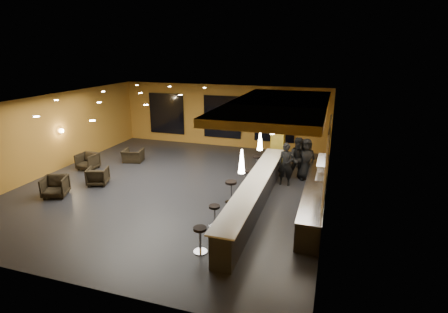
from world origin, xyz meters
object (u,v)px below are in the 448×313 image
(bar_counter, at_px, (255,194))
(bar_stool_2, at_px, (231,189))
(pendant_0, at_px, (242,161))
(pendant_2, at_px, (273,126))
(bar_stool_3, at_px, (246,177))
(pendant_1, at_px, (260,140))
(bar_stool_1, at_px, (214,213))
(column, at_px, (278,131))
(staff_c, at_px, (306,159))
(prep_counter, at_px, (314,198))
(bar_stool_0, at_px, (200,236))
(armchair_d, at_px, (133,156))
(staff_a, at_px, (286,164))
(staff_b, at_px, (299,159))
(armchair_a, at_px, (55,186))
(armchair_c, at_px, (88,161))
(armchair_b, at_px, (98,176))
(bar_stool_4, at_px, (257,162))

(bar_counter, distance_m, bar_stool_2, 0.94)
(bar_counter, height_order, pendant_0, pendant_0)
(pendant_2, xyz_separation_m, bar_stool_3, (-0.78, -1.36, -1.87))
(pendant_1, height_order, bar_stool_1, pendant_1)
(column, distance_m, staff_c, 2.02)
(prep_counter, distance_m, staff_c, 3.02)
(bar_stool_0, relative_size, bar_stool_2, 0.90)
(column, xyz_separation_m, staff_c, (1.41, -1.18, -0.85))
(bar_stool_1, bearing_deg, prep_counter, 37.87)
(pendant_0, distance_m, bar_stool_1, 2.11)
(column, bearing_deg, bar_stool_3, -104.81)
(armchair_d, relative_size, bar_stool_3, 1.29)
(staff_a, relative_size, staff_b, 0.95)
(staff_b, relative_size, bar_stool_0, 2.43)
(staff_a, distance_m, armchair_a, 9.07)
(column, height_order, bar_stool_1, column)
(bar_stool_1, xyz_separation_m, bar_stool_2, (-0.01, 1.85, 0.08))
(staff_a, bearing_deg, pendant_0, -98.63)
(staff_b, relative_size, armchair_c, 2.23)
(bar_counter, distance_m, pendant_2, 3.52)
(bar_stool_1, height_order, bar_stool_3, bar_stool_3)
(bar_counter, distance_m, column, 4.77)
(armchair_b, distance_m, armchair_c, 2.23)
(column, bearing_deg, armchair_a, -141.54)
(bar_stool_0, bearing_deg, bar_stool_1, 94.05)
(armchair_b, distance_m, bar_stool_2, 5.80)
(staff_c, bearing_deg, staff_a, -151.95)
(bar_counter, height_order, armchair_b, bar_counter)
(pendant_2, bearing_deg, armchair_c, -170.84)
(staff_a, relative_size, staff_c, 0.99)
(pendant_2, relative_size, bar_stool_4, 0.83)
(bar_counter, distance_m, staff_b, 3.45)
(prep_counter, relative_size, armchair_b, 7.46)
(armchair_b, relative_size, bar_stool_1, 1.10)
(prep_counter, distance_m, bar_stool_4, 4.02)
(armchair_b, height_order, armchair_d, armchair_b)
(armchair_b, height_order, bar_stool_1, same)
(armchair_b, distance_m, armchair_d, 3.10)
(bar_counter, distance_m, armchair_a, 7.63)
(pendant_0, bearing_deg, bar_stool_4, 97.48)
(staff_a, relative_size, armchair_b, 2.21)
(bar_counter, height_order, staff_b, staff_b)
(armchair_d, bearing_deg, staff_a, 162.11)
(pendant_2, distance_m, bar_stool_1, 5.21)
(armchair_a, bearing_deg, staff_a, 2.02)
(bar_stool_2, bearing_deg, column, 78.37)
(prep_counter, relative_size, bar_stool_1, 8.21)
(pendant_1, relative_size, bar_stool_3, 0.93)
(prep_counter, xyz_separation_m, armchair_d, (-8.97, 2.75, -0.12))
(bar_counter, distance_m, bar_stool_4, 3.53)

